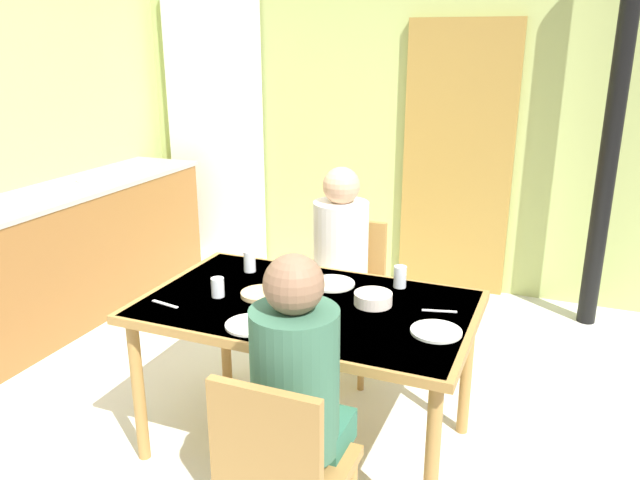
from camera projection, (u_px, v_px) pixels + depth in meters
ground_plane at (222, 434)px, 3.10m from camera, size 6.31×6.31×0.00m
wall_back at (376, 109)px, 4.83m from camera, size 4.26×0.10×2.68m
door_wooden at (457, 161)px, 4.62m from camera, size 0.80×0.05×2.00m
stove_pipe_column at (613, 126)px, 3.92m from camera, size 0.12×0.12×2.68m
curtain_panel at (215, 129)px, 5.30m from camera, size 0.90×0.03×2.25m
kitchen_counter at (61, 256)px, 4.26m from camera, size 0.61×2.53×0.91m
dining_table at (307, 317)px, 2.83m from camera, size 1.48×0.90×0.74m
chair_near_diner at (281, 471)px, 2.08m from camera, size 0.40×0.40×0.87m
chair_far_diner at (348, 287)px, 3.62m from camera, size 0.40×0.40×0.87m
person_near_diner at (297, 376)px, 2.11m from camera, size 0.30×0.37×0.77m
person_far_diner at (340, 247)px, 3.41m from camera, size 0.30×0.37×0.77m
water_bottle_green_near at (304, 296)px, 2.55m from camera, size 0.06×0.06×0.27m
serving_bowl_center at (373, 299)px, 2.78m from camera, size 0.17×0.17×0.05m
dinner_plate_near_left at (332, 283)px, 3.01m from camera, size 0.22×0.22×0.01m
dinner_plate_near_right at (251, 325)px, 2.57m from camera, size 0.21×0.21×0.01m
dinner_plate_far_center at (436, 331)px, 2.52m from camera, size 0.21×0.21×0.01m
drinking_glass_by_near_diner at (400, 277)px, 2.96m from camera, size 0.06×0.06×0.10m
drinking_glass_by_far_diner at (218, 287)px, 2.86m from camera, size 0.06×0.06×0.09m
drinking_glass_spare_center at (249, 261)px, 3.17m from camera, size 0.06×0.06×0.11m
bread_plate_sliced at (261, 294)px, 2.87m from camera, size 0.19×0.19×0.02m
cutlery_knife_near at (165, 304)px, 2.79m from camera, size 0.15×0.04×0.00m
cutlery_fork_near at (439, 311)px, 2.72m from camera, size 0.15×0.05×0.00m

